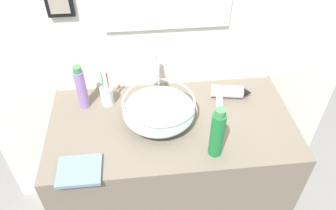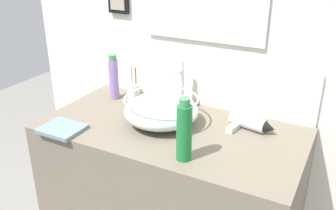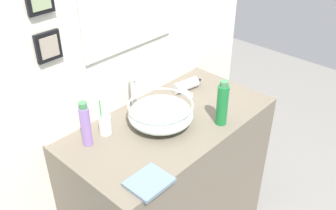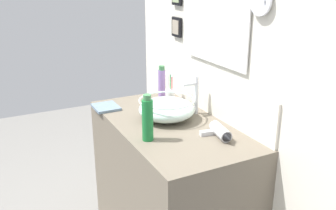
# 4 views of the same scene
# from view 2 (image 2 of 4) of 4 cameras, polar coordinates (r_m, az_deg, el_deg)

# --- Properties ---
(vanity_counter) EXTENTS (1.11, 0.59, 0.89)m
(vanity_counter) POSITION_cam_2_polar(r_m,az_deg,el_deg) (1.85, 0.48, -15.73)
(vanity_counter) COLOR #6B6051
(vanity_counter) RESTS_ON ground
(back_panel) EXTENTS (1.95, 0.09, 2.41)m
(back_panel) POSITION_cam_2_polar(r_m,az_deg,el_deg) (1.76, 5.48, 10.13)
(back_panel) COLOR silver
(back_panel) RESTS_ON ground
(glass_bowl_sink) EXTENTS (0.32, 0.32, 0.12)m
(glass_bowl_sink) POSITION_cam_2_polar(r_m,az_deg,el_deg) (1.61, -1.04, -0.79)
(glass_bowl_sink) COLOR silver
(glass_bowl_sink) RESTS_ON vanity_counter
(faucet) EXTENTS (0.02, 0.10, 0.23)m
(faucet) POSITION_cam_2_polar(r_m,az_deg,el_deg) (1.73, 1.92, 3.49)
(faucet) COLOR silver
(faucet) RESTS_ON vanity_counter
(hair_drier) EXTENTS (0.20, 0.13, 0.06)m
(hair_drier) POSITION_cam_2_polar(r_m,az_deg,el_deg) (1.61, 12.41, -2.72)
(hair_drier) COLOR silver
(hair_drier) RESTS_ON vanity_counter
(toothbrush_cup) EXTENTS (0.06, 0.06, 0.21)m
(toothbrush_cup) POSITION_cam_2_polar(r_m,az_deg,el_deg) (1.83, -5.29, 2.00)
(toothbrush_cup) COLOR white
(toothbrush_cup) RESTS_ON vanity_counter
(lotion_bottle) EXTENTS (0.05, 0.05, 0.23)m
(lotion_bottle) POSITION_cam_2_polar(r_m,az_deg,el_deg) (1.87, -8.27, 4.12)
(lotion_bottle) COLOR #8C6BB2
(lotion_bottle) RESTS_ON vanity_counter
(spray_bottle) EXTENTS (0.06, 0.06, 0.24)m
(spray_bottle) POSITION_cam_2_polar(r_m,az_deg,el_deg) (1.33, 2.48, -4.02)
(spray_bottle) COLOR #197233
(spray_bottle) RESTS_ON vanity_counter
(hand_towel) EXTENTS (0.17, 0.15, 0.02)m
(hand_towel) POSITION_cam_2_polar(r_m,az_deg,el_deg) (1.63, -15.84, -3.50)
(hand_towel) COLOR slate
(hand_towel) RESTS_ON vanity_counter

